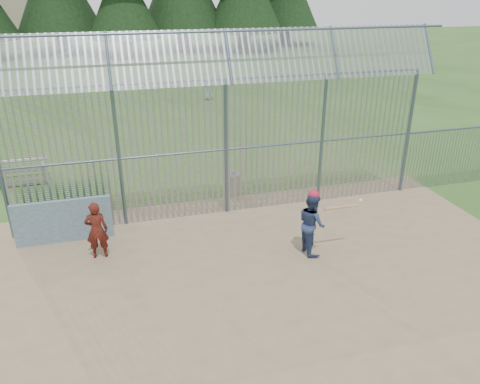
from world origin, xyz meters
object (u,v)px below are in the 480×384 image
object	(u,v)px
batter	(312,223)
onlooker	(97,230)
bleacher	(1,174)
trash_can	(233,184)
dugout_wall	(63,221)

from	to	relation	value
batter	onlooker	size ratio (longest dim) A/B	1.07
batter	bleacher	bearing A→B (deg)	47.17
trash_can	bleacher	world-z (taller)	trash_can
dugout_wall	trash_can	distance (m)	5.41
dugout_wall	onlooker	world-z (taller)	onlooker
dugout_wall	bleacher	distance (m)	5.27
dugout_wall	bleacher	size ratio (longest dim) A/B	0.83
dugout_wall	batter	size ratio (longest dim) A/B	1.54
batter	trash_can	bearing A→B (deg)	10.60
dugout_wall	onlooker	size ratio (longest dim) A/B	1.65
dugout_wall	batter	xyz separation A→B (m)	(6.10, -2.25, 0.21)
dugout_wall	onlooker	distance (m)	1.37
onlooker	trash_can	world-z (taller)	onlooker
trash_can	dugout_wall	bearing A→B (deg)	-160.56
dugout_wall	bleacher	world-z (taller)	dugout_wall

